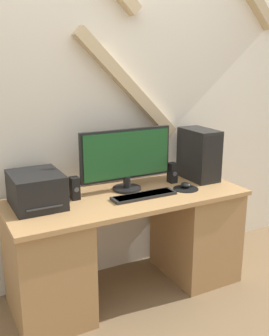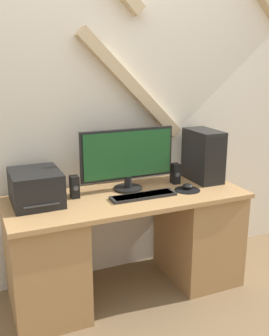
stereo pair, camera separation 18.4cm
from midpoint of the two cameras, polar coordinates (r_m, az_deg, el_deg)
ground_plane at (r=2.66m, az=3.86°, el=-20.51°), size 12.00×12.00×0.00m
wall_back at (r=2.76m, az=-2.07°, el=11.54°), size 6.40×0.13×2.82m
desk at (r=2.71m, az=0.98°, el=-10.77°), size 1.58×0.62×0.70m
monitor at (r=2.63m, az=1.00°, el=1.62°), size 0.65×0.19×0.42m
keyboard at (r=2.54m, az=3.38°, el=-4.07°), size 0.44×0.11×0.02m
mousepad at (r=2.71m, az=9.60°, el=-3.20°), size 0.17×0.17×0.00m
mouse at (r=2.72m, az=9.63°, el=-2.64°), size 0.07×0.07×0.04m
computer_tower at (r=2.90m, az=11.77°, el=1.77°), size 0.18×0.32×0.37m
printer at (r=2.46m, az=-12.07°, el=-2.80°), size 0.30×0.36×0.21m
speaker_left at (r=2.53m, az=-6.65°, el=-2.75°), size 0.05×0.07×0.14m
speaker_right at (r=2.83m, az=7.80°, el=-0.82°), size 0.05×0.07×0.14m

